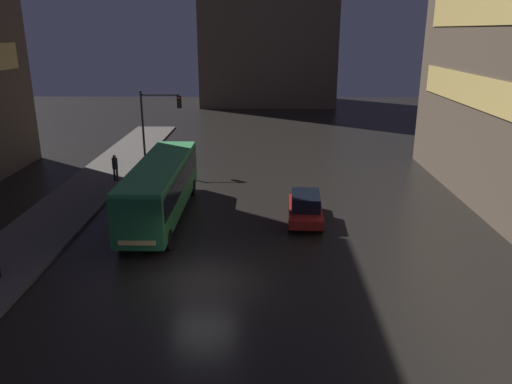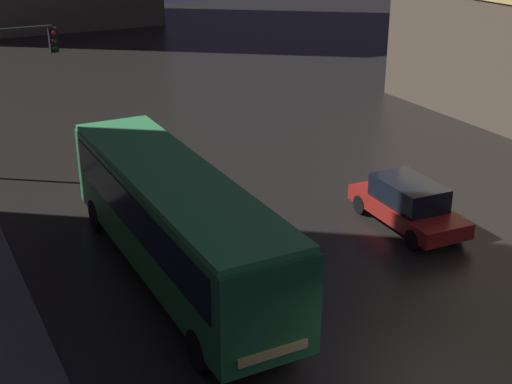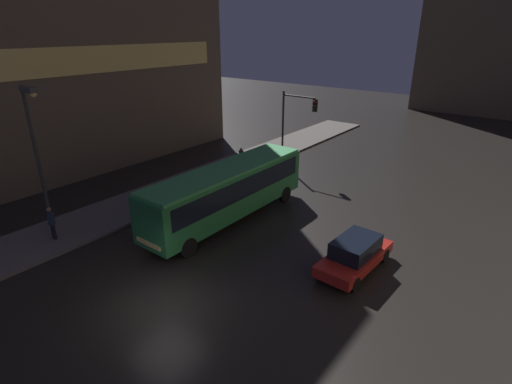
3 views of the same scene
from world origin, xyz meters
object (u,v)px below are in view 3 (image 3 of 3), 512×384
at_px(bus_near, 227,188).
at_px(pedestrian_mid, 51,221).
at_px(car_taxi, 355,254).
at_px(pedestrian_near, 241,158).
at_px(traffic_light_main, 294,117).
at_px(street_lamp_sidewalk, 36,140).

relative_size(bus_near, pedestrian_mid, 6.34).
relative_size(bus_near, car_taxi, 2.52).
xyz_separation_m(pedestrian_near, traffic_light_main, (2.18, 3.76, 2.68)).
relative_size(pedestrian_near, street_lamp_sidewalk, 0.24).
bearing_deg(street_lamp_sidewalk, pedestrian_mid, -28.73).
distance_m(bus_near, street_lamp_sidewalk, 9.81).
xyz_separation_m(pedestrian_mid, traffic_light_main, (3.17, 17.64, 2.74)).
height_order(pedestrian_mid, street_lamp_sidewalk, street_lamp_sidewalk).
relative_size(bus_near, street_lamp_sidewalk, 1.47).
distance_m(pedestrian_near, traffic_light_main, 5.11).
bearing_deg(traffic_light_main, car_taxi, -46.30).
height_order(bus_near, traffic_light_main, traffic_light_main).
bearing_deg(pedestrian_mid, bus_near, 95.40).
relative_size(bus_near, traffic_light_main, 1.93).
bearing_deg(bus_near, street_lamp_sidewalk, 48.51).
bearing_deg(pedestrian_near, car_taxi, -171.06).
bearing_deg(pedestrian_mid, street_lamp_sidewalk, -166.69).
bearing_deg(street_lamp_sidewalk, traffic_light_main, 77.35).
height_order(car_taxi, traffic_light_main, traffic_light_main).
distance_m(bus_near, pedestrian_mid, 9.15).
bearing_deg(pedestrian_mid, pedestrian_near, 127.95).
bearing_deg(street_lamp_sidewalk, pedestrian_near, 82.84).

